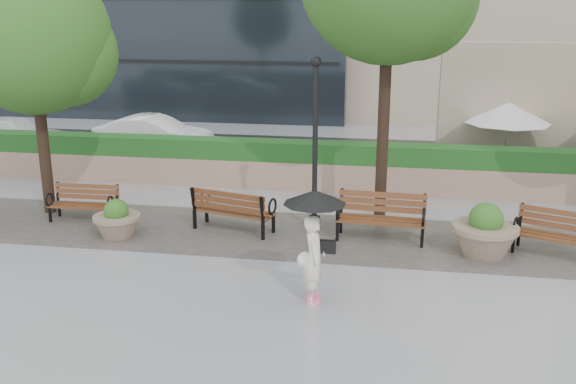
% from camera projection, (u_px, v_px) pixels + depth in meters
% --- Properties ---
extents(ground, '(100.00, 100.00, 0.00)m').
position_uv_depth(ground, '(216.00, 286.00, 11.97)').
color(ground, gray).
rests_on(ground, ground).
extents(cobble_strip, '(28.00, 3.20, 0.01)m').
position_uv_depth(cobble_strip, '(251.00, 232.00, 14.81)').
color(cobble_strip, '#383330').
rests_on(cobble_strip, ground).
extents(hedge_wall, '(24.00, 0.80, 1.35)m').
position_uv_depth(hedge_wall, '(281.00, 164.00, 18.42)').
color(hedge_wall, '#957460').
rests_on(hedge_wall, ground).
extents(asphalt_street, '(40.00, 7.00, 0.00)m').
position_uv_depth(asphalt_street, '(301.00, 156.00, 22.39)').
color(asphalt_street, black).
rests_on(asphalt_street, ground).
extents(bench_1, '(1.64, 0.68, 0.87)m').
position_uv_depth(bench_1, '(84.00, 211.00, 15.56)').
color(bench_1, '#5B311A').
rests_on(bench_1, ground).
extents(bench_2, '(2.01, 1.23, 1.01)m').
position_uv_depth(bench_2, '(233.00, 219.00, 14.84)').
color(bench_2, '#5B311A').
rests_on(bench_2, ground).
extents(bench_3, '(1.99, 0.89, 1.04)m').
position_uv_depth(bench_3, '(380.00, 227.00, 14.25)').
color(bench_3, '#5B311A').
rests_on(bench_3, ground).
extents(bench_4, '(1.90, 1.32, 0.95)m').
position_uv_depth(bench_4, '(558.00, 244.00, 13.30)').
color(bench_4, '#5B311A').
rests_on(bench_4, ground).
extents(planter_left, '(1.06, 1.06, 0.89)m').
position_uv_depth(planter_left, '(117.00, 222.00, 14.45)').
color(planter_left, '#7F6B56').
rests_on(planter_left, ground).
extents(planter_right, '(1.37, 1.37, 1.15)m').
position_uv_depth(planter_right, '(485.00, 235.00, 13.35)').
color(planter_right, '#7F6B56').
rests_on(planter_right, ground).
extents(lamppost, '(0.28, 0.28, 3.98)m').
position_uv_depth(lamppost, '(315.00, 156.00, 14.62)').
color(lamppost, black).
rests_on(lamppost, ground).
extents(tree_0, '(3.75, 3.70, 6.21)m').
position_uv_depth(tree_0, '(40.00, 41.00, 15.19)').
color(tree_0, black).
rests_on(tree_0, ground).
extents(patio_umb_white, '(2.50, 2.50, 2.30)m').
position_uv_depth(patio_umb_white, '(508.00, 114.00, 18.92)').
color(patio_umb_white, black).
rests_on(patio_umb_white, ground).
extents(car_left, '(4.45, 2.04, 1.26)m').
position_uv_depth(car_left, '(15.00, 136.00, 22.65)').
color(car_left, silver).
rests_on(car_left, ground).
extents(car_right, '(4.23, 1.77, 1.36)m').
position_uv_depth(car_right, '(155.00, 135.00, 22.53)').
color(car_right, silver).
rests_on(car_right, ground).
extents(pedestrian, '(1.10, 1.10, 2.02)m').
position_uv_depth(pedestrian, '(314.00, 235.00, 11.07)').
color(pedestrian, '#EFE6C9').
rests_on(pedestrian, ground).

